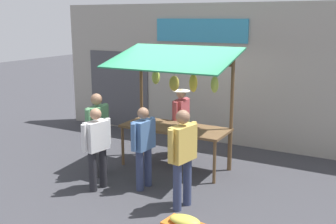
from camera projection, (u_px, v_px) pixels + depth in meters
ground_plane at (175, 167)px, 8.52m from camera, size 40.00×40.00×0.00m
street_backdrop at (214, 74)px, 10.04m from camera, size 9.00×0.30×3.40m
market_stall at (176, 95)px, 8.20m from camera, size 2.50×1.46×2.50m
vendor_with_sunhat at (181, 117)px, 9.08m from camera, size 0.39×0.66×1.52m
shopper_with_shopping_bag at (97, 144)px, 7.26m from camera, size 0.29×0.65×1.51m
shopper_in_striped_shirt at (144, 143)px, 7.31m from camera, size 0.25×0.66×1.52m
shopper_in_grey_tee at (183, 152)px, 6.51m from camera, size 0.30×0.69×1.65m
shopper_with_ponytail at (98, 128)px, 7.92m from camera, size 0.26×0.70×1.64m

